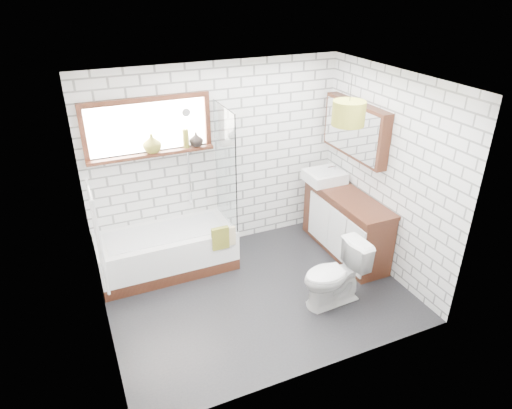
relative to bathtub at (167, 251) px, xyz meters
name	(u,v)px	position (x,y,z in m)	size (l,w,h in m)	color
floor	(257,294)	(0.85, -0.93, -0.28)	(3.40, 2.60, 0.01)	black
ceiling	(258,82)	(0.85, -0.93, 2.23)	(3.40, 2.60, 0.01)	white
wall_back	(217,159)	(0.85, 0.38, 0.98)	(3.40, 0.01, 2.50)	white
wall_front	(321,264)	(0.85, -2.23, 0.98)	(3.40, 0.01, 2.50)	white
wall_left	(92,233)	(-0.86, -0.93, 0.98)	(0.01, 2.60, 2.50)	white
wall_right	(387,175)	(2.55, -0.93, 0.98)	(0.01, 2.60, 2.50)	white
window	(148,128)	(0.00, 0.33, 1.53)	(1.52, 0.16, 0.68)	black
towel_radiator	(98,237)	(-0.81, -0.93, 0.93)	(0.06, 0.52, 1.00)	white
mirror_cabinet	(355,130)	(2.47, -0.33, 1.38)	(0.16, 1.20, 0.70)	black
shower_riser	(188,158)	(0.45, 0.33, 1.08)	(0.02, 0.02, 1.30)	silver
bathtub	(167,251)	(0.00, 0.00, 0.00)	(1.69, 0.74, 0.55)	white
shower_screen	(225,166)	(0.82, 0.00, 1.02)	(0.02, 0.72, 1.50)	white
towel_green	(220,238)	(0.59, -0.37, 0.25)	(0.21, 0.06, 0.29)	olive
towel_beige	(228,236)	(0.69, -0.37, 0.25)	(0.19, 0.05, 0.25)	tan
vanity	(345,224)	(2.30, -0.55, 0.16)	(0.48, 1.50, 0.86)	black
basin	(325,176)	(2.24, -0.05, 0.66)	(0.50, 0.44, 0.15)	white
tap	(335,171)	(2.40, -0.05, 0.71)	(0.03, 0.03, 0.15)	silver
toilet	(335,275)	(1.58, -1.42, 0.11)	(0.75, 0.43, 0.76)	white
vase_olive	(152,145)	(0.01, 0.30, 1.32)	(0.22, 0.22, 0.23)	olive
vase_dark	(196,141)	(0.56, 0.30, 1.30)	(0.17, 0.17, 0.18)	black
bottle	(186,140)	(0.43, 0.30, 1.32)	(0.07, 0.07, 0.23)	olive
pendant	(349,113)	(1.88, -0.98, 1.83)	(0.35, 0.35, 0.26)	olive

